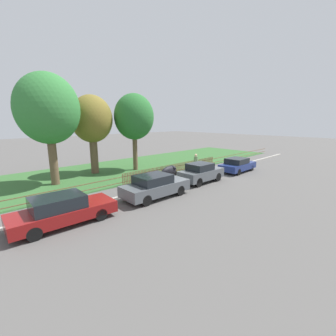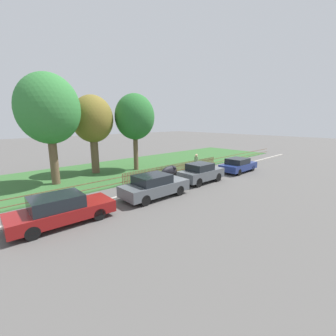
{
  "view_description": "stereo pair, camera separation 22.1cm",
  "coord_description": "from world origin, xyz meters",
  "px_view_note": "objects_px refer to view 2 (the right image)",
  "views": [
    {
      "loc": [
        -14.28,
        -11.52,
        4.72
      ],
      "look_at": [
        -2.42,
        0.79,
        1.1
      ],
      "focal_mm": 24.0,
      "sensor_mm": 36.0,
      "label": 1
    },
    {
      "loc": [
        -14.12,
        -11.68,
        4.72
      ],
      "look_at": [
        -2.42,
        0.79,
        1.1
      ],
      "focal_mm": 24.0,
      "sensor_mm": 36.0,
      "label": 2
    }
  ],
  "objects_px": {
    "parked_car_navy_estate": "(201,173)",
    "covered_motorcycle": "(170,171)",
    "parked_car_silver_hatchback": "(61,209)",
    "tree_mid_park": "(135,117)",
    "parked_car_red_compact": "(238,165)",
    "tree_nearest_kerb": "(49,110)",
    "pedestrian_near_fence": "(196,162)",
    "tree_behind_motorcycle": "(92,120)",
    "parked_car_black_saloon": "(154,186)"
  },
  "relations": [
    {
      "from": "parked_car_red_compact",
      "to": "tree_nearest_kerb",
      "type": "height_order",
      "value": "tree_nearest_kerb"
    },
    {
      "from": "parked_car_silver_hatchback",
      "to": "tree_nearest_kerb",
      "type": "relative_size",
      "value": 0.58
    },
    {
      "from": "parked_car_black_saloon",
      "to": "tree_nearest_kerb",
      "type": "relative_size",
      "value": 0.55
    },
    {
      "from": "parked_car_black_saloon",
      "to": "parked_car_red_compact",
      "type": "relative_size",
      "value": 1.08
    },
    {
      "from": "parked_car_red_compact",
      "to": "covered_motorcycle",
      "type": "height_order",
      "value": "parked_car_red_compact"
    },
    {
      "from": "parked_car_navy_estate",
      "to": "tree_mid_park",
      "type": "bearing_deg",
      "value": 98.63
    },
    {
      "from": "parked_car_silver_hatchback",
      "to": "parked_car_navy_estate",
      "type": "distance_m",
      "value": 10.38
    },
    {
      "from": "parked_car_black_saloon",
      "to": "tree_behind_motorcycle",
      "type": "bearing_deg",
      "value": 88.74
    },
    {
      "from": "parked_car_navy_estate",
      "to": "tree_behind_motorcycle",
      "type": "height_order",
      "value": "tree_behind_motorcycle"
    },
    {
      "from": "covered_motorcycle",
      "to": "pedestrian_near_fence",
      "type": "relative_size",
      "value": 1.12
    },
    {
      "from": "tree_nearest_kerb",
      "to": "parked_car_silver_hatchback",
      "type": "bearing_deg",
      "value": -105.35
    },
    {
      "from": "parked_car_navy_estate",
      "to": "parked_car_red_compact",
      "type": "relative_size",
      "value": 0.93
    },
    {
      "from": "parked_car_black_saloon",
      "to": "covered_motorcycle",
      "type": "bearing_deg",
      "value": 36.14
    },
    {
      "from": "parked_car_navy_estate",
      "to": "parked_car_red_compact",
      "type": "bearing_deg",
      "value": 0.01
    },
    {
      "from": "tree_nearest_kerb",
      "to": "tree_mid_park",
      "type": "distance_m",
      "value": 7.41
    },
    {
      "from": "covered_motorcycle",
      "to": "tree_mid_park",
      "type": "distance_m",
      "value": 6.46
    },
    {
      "from": "covered_motorcycle",
      "to": "pedestrian_near_fence",
      "type": "distance_m",
      "value": 3.16
    },
    {
      "from": "tree_mid_park",
      "to": "parked_car_red_compact",
      "type": "bearing_deg",
      "value": -49.13
    },
    {
      "from": "parked_car_navy_estate",
      "to": "parked_car_silver_hatchback",
      "type": "bearing_deg",
      "value": -178.58
    },
    {
      "from": "parked_car_silver_hatchback",
      "to": "parked_car_black_saloon",
      "type": "bearing_deg",
      "value": 1.07
    },
    {
      "from": "parked_car_red_compact",
      "to": "tree_mid_park",
      "type": "distance_m",
      "value": 10.65
    },
    {
      "from": "tree_nearest_kerb",
      "to": "tree_behind_motorcycle",
      "type": "relative_size",
      "value": 1.16
    },
    {
      "from": "parked_car_black_saloon",
      "to": "tree_mid_park",
      "type": "distance_m",
      "value": 9.43
    },
    {
      "from": "tree_mid_park",
      "to": "pedestrian_near_fence",
      "type": "bearing_deg",
      "value": -57.9
    },
    {
      "from": "parked_car_silver_hatchback",
      "to": "tree_behind_motorcycle",
      "type": "height_order",
      "value": "tree_behind_motorcycle"
    },
    {
      "from": "parked_car_navy_estate",
      "to": "parked_car_red_compact",
      "type": "xyz_separation_m",
      "value": [
        5.38,
        -0.09,
        -0.11
      ]
    },
    {
      "from": "tree_mid_park",
      "to": "covered_motorcycle",
      "type": "bearing_deg",
      "value": -90.14
    },
    {
      "from": "parked_car_navy_estate",
      "to": "tree_behind_motorcycle",
      "type": "xyz_separation_m",
      "value": [
        -4.47,
        8.7,
        4.0
      ]
    },
    {
      "from": "parked_car_black_saloon",
      "to": "parked_car_silver_hatchback",
      "type": "bearing_deg",
      "value": -179.96
    },
    {
      "from": "parked_car_red_compact",
      "to": "pedestrian_near_fence",
      "type": "height_order",
      "value": "pedestrian_near_fence"
    },
    {
      "from": "parked_car_navy_estate",
      "to": "parked_car_red_compact",
      "type": "height_order",
      "value": "parked_car_navy_estate"
    },
    {
      "from": "covered_motorcycle",
      "to": "tree_mid_park",
      "type": "relative_size",
      "value": 0.27
    },
    {
      "from": "pedestrian_near_fence",
      "to": "covered_motorcycle",
      "type": "bearing_deg",
      "value": -129.88
    },
    {
      "from": "parked_car_red_compact",
      "to": "tree_mid_park",
      "type": "bearing_deg",
      "value": 130.18
    },
    {
      "from": "parked_car_black_saloon",
      "to": "tree_nearest_kerb",
      "type": "xyz_separation_m",
      "value": [
        -3.5,
        7.46,
        4.74
      ]
    },
    {
      "from": "parked_car_silver_hatchback",
      "to": "parked_car_red_compact",
      "type": "bearing_deg",
      "value": 2.23
    },
    {
      "from": "parked_car_red_compact",
      "to": "parked_car_black_saloon",
      "type": "bearing_deg",
      "value": 179.9
    },
    {
      "from": "parked_car_navy_estate",
      "to": "covered_motorcycle",
      "type": "distance_m",
      "value": 2.7
    },
    {
      "from": "parked_car_navy_estate",
      "to": "tree_mid_park",
      "type": "distance_m",
      "value": 8.47
    },
    {
      "from": "parked_car_navy_estate",
      "to": "tree_nearest_kerb",
      "type": "bearing_deg",
      "value": 140.02
    },
    {
      "from": "parked_car_silver_hatchback",
      "to": "parked_car_black_saloon",
      "type": "distance_m",
      "value": 5.52
    },
    {
      "from": "parked_car_red_compact",
      "to": "pedestrian_near_fence",
      "type": "xyz_separation_m",
      "value": [
        -3.24,
        2.37,
        0.34
      ]
    },
    {
      "from": "tree_behind_motorcycle",
      "to": "parked_car_red_compact",
      "type": "bearing_deg",
      "value": -41.72
    },
    {
      "from": "parked_car_black_saloon",
      "to": "tree_mid_park",
      "type": "xyz_separation_m",
      "value": [
        3.89,
        7.45,
        4.28
      ]
    },
    {
      "from": "parked_car_red_compact",
      "to": "tree_behind_motorcycle",
      "type": "relative_size",
      "value": 0.59
    },
    {
      "from": "parked_car_silver_hatchback",
      "to": "tree_mid_park",
      "type": "bearing_deg",
      "value": 40.23
    },
    {
      "from": "parked_car_navy_estate",
      "to": "covered_motorcycle",
      "type": "bearing_deg",
      "value": 112.46
    },
    {
      "from": "tree_behind_motorcycle",
      "to": "tree_mid_park",
      "type": "xyz_separation_m",
      "value": [
        3.5,
        -1.44,
        0.25
      ]
    },
    {
      "from": "parked_car_silver_hatchback",
      "to": "covered_motorcycle",
      "type": "relative_size",
      "value": 2.34
    },
    {
      "from": "parked_car_red_compact",
      "to": "tree_mid_park",
      "type": "relative_size",
      "value": 0.57
    }
  ]
}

